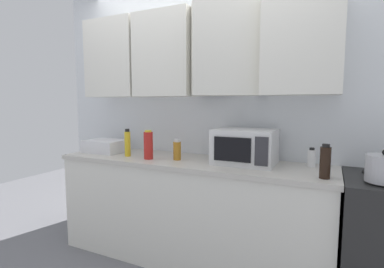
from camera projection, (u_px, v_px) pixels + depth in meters
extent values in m
cube|color=white|center=(204.00, 112.00, 2.76)|extent=(3.24, 0.06, 2.60)
cube|color=white|center=(117.00, 60.00, 2.91)|extent=(0.56, 0.33, 0.75)
cube|color=white|center=(167.00, 55.00, 2.66)|extent=(0.56, 0.33, 0.75)
cube|color=white|center=(226.00, 50.00, 2.37)|extent=(0.65, 0.56, 0.75)
cube|color=white|center=(302.00, 44.00, 2.15)|extent=(0.56, 0.33, 0.75)
cube|color=white|center=(189.00, 212.00, 2.55)|extent=(2.34, 0.60, 0.86)
cube|color=beige|center=(189.00, 162.00, 2.51)|extent=(2.37, 0.63, 0.04)
cylinder|color=black|center=(383.00, 183.00, 1.75)|extent=(0.18, 0.18, 0.01)
cylinder|color=black|center=(377.00, 173.00, 2.01)|extent=(0.18, 0.18, 0.01)
cylinder|color=#B2B2B7|center=(384.00, 169.00, 1.75)|extent=(0.21, 0.21, 0.16)
cube|color=silver|center=(245.00, 147.00, 2.33)|extent=(0.48, 0.36, 0.28)
cube|color=black|center=(232.00, 149.00, 2.18)|extent=(0.29, 0.01, 0.18)
cube|color=#2D2D33|center=(261.00, 152.00, 2.09)|extent=(0.10, 0.01, 0.21)
cube|color=silver|center=(106.00, 146.00, 2.90)|extent=(0.38, 0.30, 0.12)
cylinder|color=gold|center=(128.00, 144.00, 2.66)|extent=(0.05, 0.05, 0.23)
cylinder|color=black|center=(127.00, 130.00, 2.64)|extent=(0.04, 0.04, 0.03)
cylinder|color=#AD701E|center=(177.00, 151.00, 2.49)|extent=(0.07, 0.07, 0.16)
cylinder|color=silver|center=(177.00, 141.00, 2.48)|extent=(0.05, 0.05, 0.02)
cylinder|color=red|center=(148.00, 146.00, 2.52)|extent=(0.08, 0.08, 0.24)
cylinder|color=yellow|center=(148.00, 131.00, 2.51)|extent=(0.06, 0.06, 0.02)
cylinder|color=black|center=(325.00, 163.00, 1.87)|extent=(0.07, 0.07, 0.21)
cylinder|color=black|center=(326.00, 145.00, 1.86)|extent=(0.05, 0.05, 0.02)
cylinder|color=white|center=(312.00, 158.00, 2.23)|extent=(0.06, 0.06, 0.13)
cylinder|color=black|center=(312.00, 149.00, 2.22)|extent=(0.04, 0.04, 0.02)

